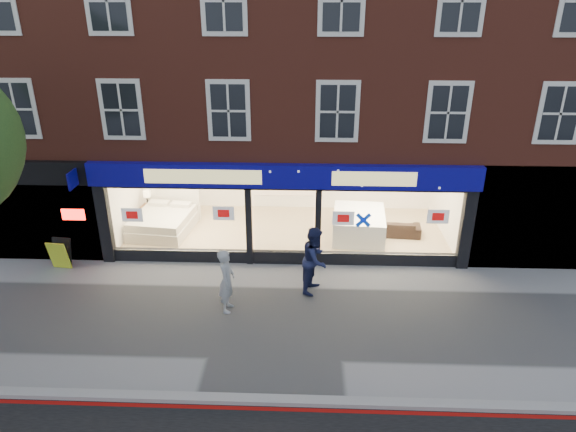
# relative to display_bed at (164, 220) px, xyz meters

# --- Properties ---
(ground) EXTENTS (120.00, 120.00, 0.00)m
(ground) POSITION_rel_display_bed_xyz_m (4.28, -5.12, -0.47)
(ground) COLOR gray
(ground) RESTS_ON ground
(kerb_line) EXTENTS (60.00, 0.10, 0.01)m
(kerb_line) POSITION_rel_display_bed_xyz_m (4.28, -8.22, -0.46)
(kerb_line) COLOR #8C0A07
(kerb_line) RESTS_ON ground
(kerb_stone) EXTENTS (60.00, 0.25, 0.12)m
(kerb_stone) POSITION_rel_display_bed_xyz_m (4.28, -8.02, -0.41)
(kerb_stone) COLOR gray
(kerb_stone) RESTS_ON ground
(showroom_floor) EXTENTS (11.00, 4.50, 0.10)m
(showroom_floor) POSITION_rel_display_bed_xyz_m (4.28, 0.13, -0.42)
(showroom_floor) COLOR tan
(showroom_floor) RESTS_ON ground
(building) EXTENTS (19.00, 8.26, 10.30)m
(building) POSITION_rel_display_bed_xyz_m (4.27, 1.81, 6.20)
(building) COLOR brown
(building) RESTS_ON ground
(display_bed) EXTENTS (2.18, 2.54, 1.33)m
(display_bed) POSITION_rel_display_bed_xyz_m (0.00, 0.00, 0.00)
(display_bed) COLOR beige
(display_bed) RESTS_ON showroom_floor
(bedside_table) EXTENTS (0.50, 0.50, 0.55)m
(bedside_table) POSITION_rel_display_bed_xyz_m (-0.82, 0.90, -0.09)
(bedside_table) COLOR brown
(bedside_table) RESTS_ON showroom_floor
(mattress_stack) EXTENTS (1.88, 2.29, 0.85)m
(mattress_stack) POSITION_rel_display_bed_xyz_m (6.77, -0.22, 0.06)
(mattress_stack) COLOR white
(mattress_stack) RESTS_ON showroom_floor
(sofa) EXTENTS (1.88, 0.87, 0.53)m
(sofa) POSITION_rel_display_bed_xyz_m (7.98, -0.07, -0.10)
(sofa) COLOR black
(sofa) RESTS_ON showroom_floor
(a_board) EXTENTS (0.66, 0.47, 0.95)m
(a_board) POSITION_rel_display_bed_xyz_m (-2.52, -2.62, 0.01)
(a_board) COLOR #CBDD27
(a_board) RESTS_ON ground
(pedestrian_grey) EXTENTS (0.46, 0.67, 1.77)m
(pedestrian_grey) POSITION_rel_display_bed_xyz_m (2.92, -4.67, 0.42)
(pedestrian_grey) COLOR #9B9EA3
(pedestrian_grey) RESTS_ON ground
(pedestrian_blue) EXTENTS (1.01, 1.14, 1.94)m
(pedestrian_blue) POSITION_rel_display_bed_xyz_m (5.24, -3.59, 0.50)
(pedestrian_blue) COLOR #171C40
(pedestrian_blue) RESTS_ON ground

